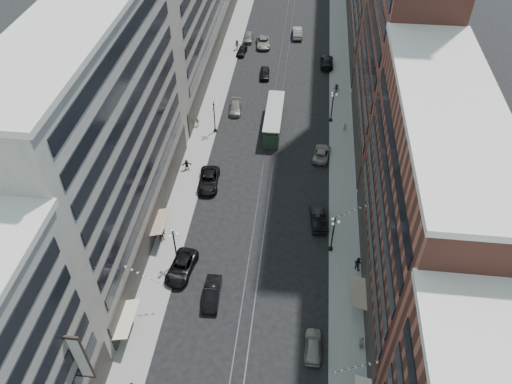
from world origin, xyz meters
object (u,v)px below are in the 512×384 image
at_px(streetcar, 274,120).
at_px(pedestrian_extra_0, 237,45).
at_px(car_4, 313,346).
at_px(car_extra_0, 263,42).
at_px(car_14, 297,32).
at_px(car_8, 235,108).
at_px(pedestrian_5, 187,165).
at_px(pedestrian_6, 198,121).
at_px(car_extra_1, 249,37).
at_px(car_13, 265,73).
at_px(car_5, 212,293).
at_px(car_7, 209,180).
at_px(lamppost_se_far, 333,233).
at_px(pedestrian_4, 361,342).
at_px(lamppost_se_mid, 332,105).
at_px(pedestrian_9, 336,89).
at_px(car_12, 327,62).
at_px(pedestrian_7, 358,263).
at_px(car_9, 242,51).
at_px(car_10, 318,218).
at_px(pedestrian_8, 345,127).
at_px(lamppost_sw_mid, 214,116).
at_px(car_2, 181,267).
at_px(lamppost_sw_far, 175,246).
at_px(pedestrian_2, 162,235).

xyz_separation_m(streetcar, pedestrian_extra_0, (-9.54, 25.95, -0.42)).
bearing_deg(car_4, car_extra_0, -80.10).
distance_m(streetcar, car_14, 33.38).
height_order(car_8, pedestrian_5, pedestrian_5).
xyz_separation_m(pedestrian_6, car_extra_1, (4.56, 31.27, -0.22)).
bearing_deg(car_13, car_5, -95.32).
relative_size(car_7, car_8, 1.24).
relative_size(lamppost_se_far, pedestrian_4, 2.93).
height_order(pedestrian_6, pedestrian_extra_0, pedestrian_extra_0).
distance_m(car_7, car_14, 49.23).
height_order(lamppost_se_mid, pedestrian_9, lamppost_se_mid).
distance_m(streetcar, car_4, 39.72).
xyz_separation_m(car_12, pedestrian_7, (3.90, -49.32, 0.27)).
height_order(car_9, car_10, car_10).
height_order(car_9, car_13, car_13).
xyz_separation_m(lamppost_se_far, car_14, (-7.00, 58.55, -2.20)).
relative_size(lamppost_se_mid, car_7, 0.93).
bearing_deg(car_8, car_7, -97.50).
distance_m(car_7, pedestrian_9, 31.73).
bearing_deg(car_8, car_extra_1, 88.04).
relative_size(car_14, car_extra_0, 0.96).
xyz_separation_m(car_14, pedestrian_5, (-13.92, -45.27, 0.07)).
distance_m(lamppost_se_mid, car_4, 41.88).
distance_m(car_4, car_13, 55.91).
bearing_deg(pedestrian_8, pedestrian_5, 14.75).
bearing_deg(car_12, car_13, 25.29).
relative_size(lamppost_sw_mid, pedestrian_4, 2.93).
relative_size(car_12, car_extra_1, 1.34).
relative_size(pedestrian_5, pedestrian_9, 0.88).
height_order(car_2, car_8, car_2).
height_order(lamppost_sw_mid, car_10, lamppost_sw_mid).
height_order(car_14, pedestrian_9, pedestrian_9).
xyz_separation_m(car_8, pedestrian_5, (-4.92, -15.99, 0.27)).
bearing_deg(car_extra_1, pedestrian_extra_0, -112.30).
distance_m(car_2, pedestrian_8, 36.45).
distance_m(lamppost_sw_far, car_9, 53.64).
height_order(car_extra_1, pedestrian_extra_0, pedestrian_extra_0).
height_order(car_5, car_7, car_7).
relative_size(car_5, car_13, 1.15).
xyz_separation_m(car_4, car_extra_0, (-11.86, 67.23, 0.04)).
bearing_deg(car_4, lamppost_sw_mid, -65.87).
bearing_deg(car_9, car_4, -69.90).
bearing_deg(car_5, pedestrian_6, 101.60).
bearing_deg(car_2, lamppost_se_mid, 69.79).
distance_m(car_5, car_7, 19.33).
bearing_deg(pedestrian_2, pedestrian_6, 77.87).
bearing_deg(lamppost_se_far, car_extra_1, 106.96).
bearing_deg(car_extra_1, pedestrian_2, -93.38).
height_order(pedestrian_4, pedestrian_9, pedestrian_4).
distance_m(lamppost_se_far, car_10, 5.41).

